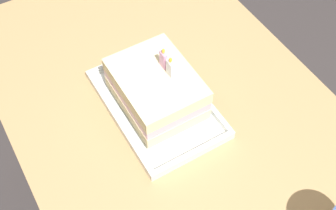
# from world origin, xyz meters

# --- Properties ---
(dining_table) EXTENTS (1.22, 0.74, 0.73)m
(dining_table) POSITION_xyz_m (0.00, 0.00, 0.63)
(dining_table) COLOR tan
(dining_table) RESTS_ON ground_plane
(foil_tray) EXTENTS (0.34, 0.22, 0.02)m
(foil_tray) POSITION_xyz_m (-0.06, -0.03, 0.74)
(foil_tray) COLOR silver
(foil_tray) RESTS_ON dining_table
(birthday_cake) EXTENTS (0.21, 0.17, 0.15)m
(birthday_cake) POSITION_xyz_m (-0.06, -0.03, 0.80)
(birthday_cake) COLOR beige
(birthday_cake) RESTS_ON foil_tray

